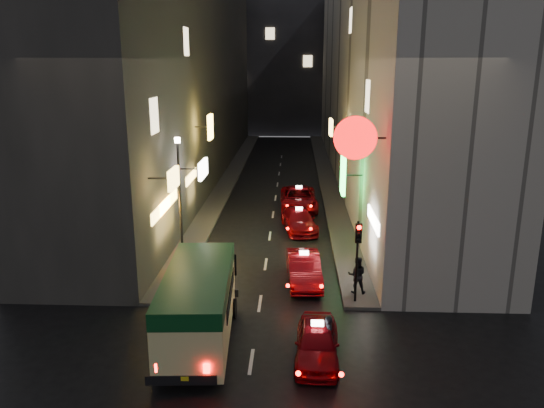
# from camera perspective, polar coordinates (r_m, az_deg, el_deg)

# --- Properties ---
(building_left) EXTENTS (7.51, 52.00, 18.00)m
(building_left) POSITION_cam_1_polar(r_m,az_deg,el_deg) (46.90, -9.36, 13.78)
(building_left) COLOR #3C3937
(building_left) RESTS_ON ground
(building_right) EXTENTS (8.07, 52.00, 18.00)m
(building_right) POSITION_cam_1_polar(r_m,az_deg,el_deg) (46.42, 10.96, 13.70)
(building_right) COLOR #ABA49C
(building_right) RESTS_ON ground
(building_far) EXTENTS (30.00, 10.00, 22.00)m
(building_far) POSITION_cam_1_polar(r_m,az_deg,el_deg) (77.97, 1.50, 15.84)
(building_far) COLOR #343439
(building_far) RESTS_ON ground
(sidewalk_left) EXTENTS (1.50, 52.00, 0.15)m
(sidewalk_left) POSITION_cam_1_polar(r_m,az_deg,el_deg) (47.31, -4.45, 3.04)
(sidewalk_left) COLOR #413F3D
(sidewalk_left) RESTS_ON ground
(sidewalk_right) EXTENTS (1.50, 52.00, 0.15)m
(sidewalk_right) POSITION_cam_1_polar(r_m,az_deg,el_deg) (47.06, 5.90, 2.94)
(sidewalk_right) COLOR #413F3D
(sidewalk_right) RESTS_ON ground
(minibus) EXTENTS (2.59, 6.49, 2.74)m
(minibus) POSITION_cam_1_polar(r_m,az_deg,el_deg) (19.22, -7.93, -10.09)
(minibus) COLOR #F2E697
(minibus) RESTS_ON ground
(taxi_near) EXTENTS (2.11, 4.68, 1.63)m
(taxi_near) POSITION_cam_1_polar(r_m,az_deg,el_deg) (18.62, 4.87, -14.33)
(taxi_near) COLOR maroon
(taxi_near) RESTS_ON ground
(taxi_second) EXTENTS (2.36, 5.10, 1.75)m
(taxi_second) POSITION_cam_1_polar(r_m,az_deg,el_deg) (24.48, 3.44, -6.71)
(taxi_second) COLOR maroon
(taxi_second) RESTS_ON ground
(taxi_third) EXTENTS (2.67, 4.90, 1.65)m
(taxi_third) POSITION_cam_1_polar(r_m,az_deg,el_deg) (31.97, 2.92, -1.56)
(taxi_third) COLOR maroon
(taxi_third) RESTS_ON ground
(taxi_far) EXTENTS (2.42, 5.51, 1.90)m
(taxi_far) POSITION_cam_1_polar(r_m,az_deg,el_deg) (36.56, 2.90, 0.77)
(taxi_far) COLOR maroon
(taxi_far) RESTS_ON ground
(pedestrian_crossing) EXTENTS (0.45, 0.62, 1.75)m
(pedestrian_crossing) POSITION_cam_1_polar(r_m,az_deg,el_deg) (18.70, 6.17, -13.73)
(pedestrian_crossing) COLOR black
(pedestrian_crossing) RESTS_ON ground
(pedestrian_sidewalk) EXTENTS (0.73, 0.48, 1.86)m
(pedestrian_sidewalk) POSITION_cam_1_polar(r_m,az_deg,el_deg) (23.29, 9.13, -7.29)
(pedestrian_sidewalk) COLOR black
(pedestrian_sidewalk) RESTS_ON sidewalk_right
(traffic_light) EXTENTS (0.26, 0.43, 3.50)m
(traffic_light) POSITION_cam_1_polar(r_m,az_deg,el_deg) (21.79, 9.22, -4.36)
(traffic_light) COLOR black
(traffic_light) RESTS_ON sidewalk_right
(lamp_post) EXTENTS (0.28, 0.28, 6.22)m
(lamp_post) POSITION_cam_1_polar(r_m,az_deg,el_deg) (26.29, -9.89, 1.32)
(lamp_post) COLOR black
(lamp_post) RESTS_ON sidewalk_left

